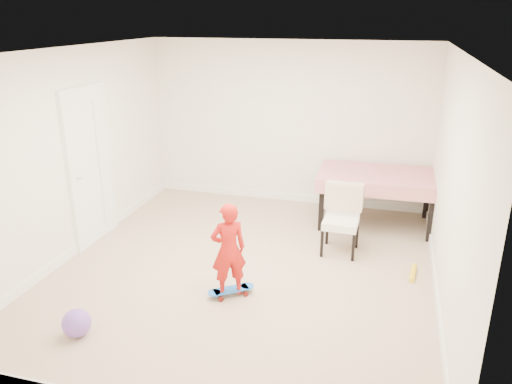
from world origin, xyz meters
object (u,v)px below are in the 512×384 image
(balloon, at_px, (76,323))
(dining_table, at_px, (376,199))
(dining_chair, at_px, (341,220))
(child, at_px, (229,253))
(skateboard, at_px, (231,292))

(balloon, bearing_deg, dining_table, 53.59)
(dining_table, height_order, dining_chair, dining_chair)
(dining_table, relative_size, dining_chair, 1.86)
(dining_table, distance_m, balloon, 4.47)
(child, height_order, balloon, child)
(skateboard, distance_m, balloon, 1.64)
(dining_table, bearing_deg, skateboard, -121.20)
(dining_chair, distance_m, skateboard, 1.79)
(balloon, bearing_deg, dining_chair, 48.02)
(dining_chair, height_order, balloon, dining_chair)
(dining_table, distance_m, skateboard, 2.89)
(dining_table, relative_size, balloon, 6.03)
(dining_table, height_order, skateboard, dining_table)
(child, bearing_deg, skateboard, -161.03)
(skateboard, relative_size, child, 0.50)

